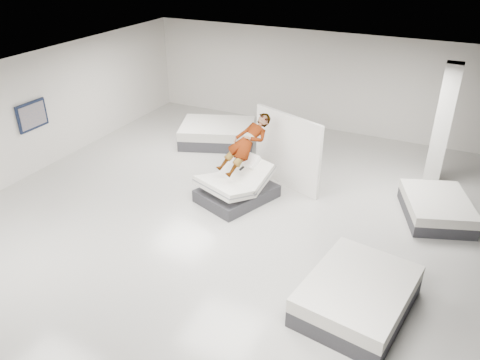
{
  "coord_description": "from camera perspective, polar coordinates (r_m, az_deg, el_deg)",
  "views": [
    {
      "loc": [
        4.23,
        -7.71,
        5.94
      ],
      "look_at": [
        0.17,
        0.64,
        1.0
      ],
      "focal_mm": 35.0,
      "sensor_mm": 36.0,
      "label": 1
    }
  ],
  "objects": [
    {
      "name": "remote",
      "position": [
        11.14,
        0.2,
        1.43
      ],
      "size": [
        0.1,
        0.15,
        0.08
      ],
      "primitive_type": "cube",
      "rotation": [
        0.35,
        0.0,
        -0.36
      ],
      "color": "black",
      "rests_on": "person"
    },
    {
      "name": "flat_bed_right_near",
      "position": [
        8.69,
        14.11,
        -13.51
      ],
      "size": [
        1.96,
        2.41,
        0.6
      ],
      "color": "#343439",
      "rests_on": "floor"
    },
    {
      "name": "wall_poster",
      "position": [
        13.77,
        -24.0,
        7.19
      ],
      "size": [
        0.06,
        0.95,
        0.75
      ],
      "color": "black",
      "rests_on": "wall_left"
    },
    {
      "name": "flat_bed_right_far",
      "position": [
        11.83,
        22.82,
        -3.15
      ],
      "size": [
        1.92,
        2.2,
        0.51
      ],
      "color": "#343439",
      "rests_on": "floor"
    },
    {
      "name": "column",
      "position": [
        12.96,
        23.44,
        6.09
      ],
      "size": [
        0.4,
        0.4,
        3.2
      ],
      "primitive_type": "cube",
      "color": "silver",
      "rests_on": "floor"
    },
    {
      "name": "room",
      "position": [
        9.81,
        -2.55,
        1.73
      ],
      "size": [
        14.0,
        14.04,
        3.2
      ],
      "color": "#ADABA4",
      "rests_on": "ground"
    },
    {
      "name": "hero_bed",
      "position": [
        11.58,
        -0.43,
        -0.87
      ],
      "size": [
        1.89,
        2.15,
        1.1
      ],
      "color": "#343439",
      "rests_on": "floor"
    },
    {
      "name": "person",
      "position": [
        11.4,
        0.72,
        3.36
      ],
      "size": [
        1.18,
        1.72,
        1.56
      ],
      "primitive_type": "imported",
      "rotation": [
        0.8,
        0.0,
        -0.36
      ],
      "color": "slate",
      "rests_on": "hero_bed"
    },
    {
      "name": "flat_bed_left_far",
      "position": [
        14.86,
        -2.73,
        5.71
      ],
      "size": [
        2.7,
        2.37,
        0.62
      ],
      "color": "#343439",
      "rests_on": "floor"
    },
    {
      "name": "divider_panel",
      "position": [
        12.06,
        5.76,
        3.57
      ],
      "size": [
        2.03,
        0.9,
        1.96
      ],
      "primitive_type": "cube",
      "rotation": [
        0.0,
        0.0,
        -0.38
      ],
      "color": "white",
      "rests_on": "floor"
    }
  ]
}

